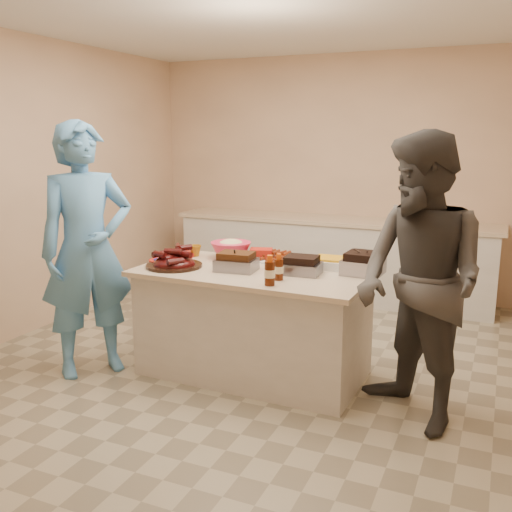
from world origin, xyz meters
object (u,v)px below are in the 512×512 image
at_px(plastic_cup, 195,256).
at_px(guest_blue, 95,370).
at_px(coleslaw_bowl, 231,258).
at_px(guest_gray, 411,420).
at_px(bbq_bottle_a, 270,285).
at_px(roasting_pan, 363,274).
at_px(bbq_bottle_b, 279,280).
at_px(island, 253,373).
at_px(mustard_bottle, 237,261).
at_px(rib_platter, 174,267).

height_order(plastic_cup, guest_blue, plastic_cup).
xyz_separation_m(coleslaw_bowl, guest_gray, (1.59, -0.60, -0.82)).
height_order(coleslaw_bowl, bbq_bottle_a, coleslaw_bowl).
relative_size(roasting_pan, bbq_bottle_b, 1.48).
relative_size(roasting_pan, bbq_bottle_a, 1.34).
distance_m(guest_blue, guest_gray, 2.43).
xyz_separation_m(island, coleslaw_bowl, (-0.34, 0.32, 0.82)).
bearing_deg(guest_blue, island, -32.66).
height_order(island, plastic_cup, plastic_cup).
relative_size(island, guest_gray, 0.94).
bearing_deg(mustard_bottle, bbq_bottle_a, -48.68).
bearing_deg(plastic_cup, guest_gray, -16.10).
bearing_deg(mustard_bottle, plastic_cup, 177.63).
distance_m(plastic_cup, guest_gray, 2.14).
bearing_deg(island, roasting_pan, 16.98).
distance_m(coleslaw_bowl, plastic_cup, 0.31).
height_order(coleslaw_bowl, mustard_bottle, coleslaw_bowl).
xyz_separation_m(bbq_bottle_b, plastic_cup, (-0.93, 0.46, 0.00)).
relative_size(roasting_pan, guest_blue, 0.14).
height_order(bbq_bottle_a, mustard_bottle, bbq_bottle_a).
bearing_deg(island, coleslaw_bowl, 138.46).
relative_size(rib_platter, bbq_bottle_b, 2.31).
distance_m(island, roasting_pan, 1.15).
xyz_separation_m(rib_platter, bbq_bottle_a, (0.88, -0.20, 0.00)).
distance_m(rib_platter, bbq_bottle_b, 0.88).
bearing_deg(guest_gray, bbq_bottle_b, -143.00).
bearing_deg(roasting_pan, guest_gray, -43.23).
xyz_separation_m(rib_platter, coleslaw_bowl, (0.26, 0.46, 0.00)).
bearing_deg(guest_blue, guest_gray, -49.59).
bearing_deg(roasting_pan, guest_blue, -157.85).
height_order(mustard_bottle, guest_blue, mustard_bottle).
relative_size(island, mustard_bottle, 14.58).
bearing_deg(rib_platter, roasting_pan, 14.51).
height_order(coleslaw_bowl, guest_blue, coleslaw_bowl).
distance_m(bbq_bottle_a, guest_gray, 1.28).
distance_m(coleslaw_bowl, guest_gray, 1.89).
bearing_deg(guest_blue, coleslaw_bowl, -10.77).
bearing_deg(plastic_cup, bbq_bottle_a, -33.69).
relative_size(bbq_bottle_b, mustard_bottle, 1.57).
bearing_deg(coleslaw_bowl, plastic_cup, -170.31).
bearing_deg(guest_gray, roasting_pan, 175.64).
bearing_deg(bbq_bottle_a, coleslaw_bowl, 132.76).
xyz_separation_m(roasting_pan, bbq_bottle_b, (-0.50, -0.41, 0.00)).
bearing_deg(plastic_cup, guest_blue, -126.12).
bearing_deg(guest_gray, island, -150.38).
height_order(island, roasting_pan, roasting_pan).
bearing_deg(plastic_cup, island, -22.47).
bearing_deg(roasting_pan, plastic_cup, -178.79).
bearing_deg(bbq_bottle_a, mustard_bottle, 131.32).
distance_m(mustard_bottle, guest_gray, 1.79).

